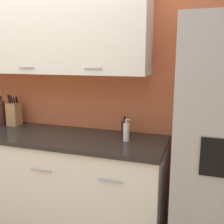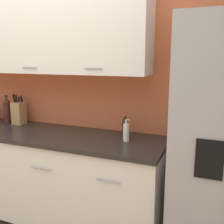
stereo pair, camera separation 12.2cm
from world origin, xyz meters
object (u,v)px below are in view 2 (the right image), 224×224
object	(u,v)px
oil_bottle	(125,127)
soap_dispenser	(126,132)
knife_block	(19,113)
wine_bottle	(7,111)

from	to	relation	value
oil_bottle	soap_dispenser	bearing A→B (deg)	-67.37
soap_dispenser	oil_bottle	bearing A→B (deg)	112.63
knife_block	wine_bottle	xyz separation A→B (m)	(-0.13, -0.03, 0.02)
wine_bottle	soap_dispenser	bearing A→B (deg)	-4.55
knife_block	soap_dispenser	bearing A→B (deg)	-6.32
wine_bottle	oil_bottle	distance (m)	1.34
knife_block	wine_bottle	bearing A→B (deg)	-167.54
soap_dispenser	oil_bottle	xyz separation A→B (m)	(-0.05, 0.13, 0.01)
knife_block	oil_bottle	size ratio (longest dim) A/B	1.78
soap_dispenser	oil_bottle	world-z (taller)	soap_dispenser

